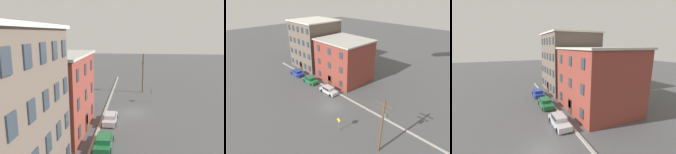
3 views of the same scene
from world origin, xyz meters
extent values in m
plane|color=#4C4C4F|center=(0.00, 0.00, 0.00)|extent=(200.00, 200.00, 0.00)
cube|color=#9E998E|center=(0.00, 4.50, 0.08)|extent=(56.00, 0.36, 0.16)
cube|color=#66564C|center=(-19.60, 11.33, 6.51)|extent=(10.77, 10.66, 13.02)
cube|color=silver|center=(-19.60, 11.33, 13.17)|extent=(11.27, 11.16, 0.30)
cube|color=#2D3842|center=(-23.91, 5.94, 1.63)|extent=(0.90, 0.10, 1.40)
cube|color=#2D3842|center=(-23.91, 5.94, 4.88)|extent=(0.90, 0.10, 1.40)
cube|color=#2D3842|center=(-23.91, 5.94, 8.14)|extent=(0.90, 0.10, 1.40)
cube|color=#2D3842|center=(-23.91, 5.94, 11.40)|extent=(0.90, 0.10, 1.40)
cube|color=#2D3842|center=(-21.75, 5.94, 1.63)|extent=(0.90, 0.10, 1.40)
cube|color=#2D3842|center=(-21.75, 5.94, 4.88)|extent=(0.90, 0.10, 1.40)
cube|color=#2D3842|center=(-21.75, 5.94, 8.14)|extent=(0.90, 0.10, 1.40)
cube|color=#2D3842|center=(-21.75, 5.94, 11.40)|extent=(0.90, 0.10, 1.40)
cube|color=#2D3842|center=(-19.60, 5.94, 1.63)|extent=(0.90, 0.10, 1.40)
cube|color=#2D3842|center=(-19.60, 5.94, 4.88)|extent=(0.90, 0.10, 1.40)
cube|color=#2D3842|center=(-19.60, 5.94, 8.14)|extent=(0.90, 0.10, 1.40)
cube|color=#2D3842|center=(-19.60, 5.94, 11.40)|extent=(0.90, 0.10, 1.40)
cube|color=#2D3842|center=(-17.45, 5.94, 1.63)|extent=(0.90, 0.10, 1.40)
cube|color=#2D3842|center=(-17.45, 5.94, 4.88)|extent=(0.90, 0.10, 1.40)
cube|color=#2D3842|center=(-17.45, 5.94, 8.14)|extent=(0.90, 0.10, 1.40)
cube|color=#2D3842|center=(-17.45, 5.94, 11.40)|extent=(0.90, 0.10, 1.40)
cube|color=#2D3842|center=(-15.29, 5.94, 1.63)|extent=(0.90, 0.10, 1.40)
cube|color=#2D3842|center=(-15.29, 5.94, 4.88)|extent=(0.90, 0.10, 1.40)
cube|color=#2D3842|center=(-15.29, 5.94, 8.14)|extent=(0.90, 0.10, 1.40)
cube|color=#2D3842|center=(-15.29, 5.94, 11.40)|extent=(0.90, 0.10, 1.40)
cube|color=#472D1E|center=(-19.60, 5.94, 1.10)|extent=(1.10, 0.10, 2.20)
cube|color=brown|center=(-7.12, 10.84, 4.92)|extent=(11.44, 9.67, 9.84)
cube|color=#B7B2A8|center=(-7.12, 10.84, 9.99)|extent=(11.94, 10.17, 0.30)
cube|color=#2D3842|center=(-10.94, 5.94, 1.64)|extent=(0.90, 0.10, 1.40)
cube|color=#2D3842|center=(-10.94, 5.94, 4.92)|extent=(0.90, 0.10, 1.40)
cube|color=#2D3842|center=(-10.94, 5.94, 8.20)|extent=(0.90, 0.10, 1.40)
cube|color=#2D3842|center=(-7.12, 5.94, 1.64)|extent=(0.90, 0.10, 1.40)
cube|color=#2D3842|center=(-7.12, 5.94, 4.92)|extent=(0.90, 0.10, 1.40)
cube|color=#2D3842|center=(-7.12, 5.94, 8.20)|extent=(0.90, 0.10, 1.40)
cube|color=#2D3842|center=(-3.31, 5.94, 1.64)|extent=(0.90, 0.10, 1.40)
cube|color=#2D3842|center=(-3.31, 5.94, 4.92)|extent=(0.90, 0.10, 1.40)
cube|color=#2D3842|center=(-3.31, 5.94, 8.20)|extent=(0.90, 0.10, 1.40)
cube|color=#472D1E|center=(-7.12, 5.94, 1.10)|extent=(1.10, 0.10, 2.20)
cube|color=#233899|center=(-17.18, 3.12, 0.53)|extent=(4.40, 1.80, 0.70)
cube|color=#233899|center=(-16.98, 3.12, 1.15)|extent=(2.20, 1.51, 0.55)
cube|color=#1E232D|center=(-16.98, 3.12, 1.15)|extent=(2.02, 1.58, 0.48)
cylinder|color=black|center=(-18.63, 2.27, 0.33)|extent=(0.66, 0.22, 0.66)
cylinder|color=black|center=(-18.63, 3.97, 0.33)|extent=(0.66, 0.22, 0.66)
cylinder|color=black|center=(-15.73, 2.27, 0.33)|extent=(0.66, 0.22, 0.66)
cylinder|color=black|center=(-15.73, 3.97, 0.33)|extent=(0.66, 0.22, 0.66)
cube|color=#1E6638|center=(-11.07, 3.14, 0.53)|extent=(4.40, 1.80, 0.70)
cube|color=#1E6638|center=(-11.27, 3.14, 1.15)|extent=(2.20, 1.51, 0.55)
cube|color=#1E232D|center=(-11.27, 3.14, 1.15)|extent=(2.02, 1.58, 0.48)
cylinder|color=black|center=(-9.62, 3.99, 0.33)|extent=(0.66, 0.22, 0.66)
cylinder|color=black|center=(-9.62, 2.29, 0.33)|extent=(0.66, 0.22, 0.66)
cylinder|color=black|center=(-12.52, 3.99, 0.33)|extent=(0.66, 0.22, 0.66)
cylinder|color=black|center=(-12.52, 2.29, 0.33)|extent=(0.66, 0.22, 0.66)
cube|color=#B7B7BC|center=(-4.20, 3.18, 0.53)|extent=(4.40, 1.80, 0.70)
cube|color=#B7B7BC|center=(-4.40, 3.18, 1.15)|extent=(2.20, 1.51, 0.55)
cube|color=#1E232D|center=(-4.40, 3.18, 1.15)|extent=(2.02, 1.58, 0.48)
cylinder|color=black|center=(-2.75, 4.03, 0.33)|extent=(0.66, 0.22, 0.66)
cylinder|color=black|center=(-2.75, 2.33, 0.33)|extent=(0.66, 0.22, 0.66)
cylinder|color=black|center=(-5.65, 4.03, 0.33)|extent=(0.66, 0.22, 0.66)
cylinder|color=black|center=(-5.65, 2.33, 0.33)|extent=(0.66, 0.22, 0.66)
cylinder|color=slate|center=(5.82, -3.31, 1.22)|extent=(0.08, 0.08, 2.43)
cube|color=yellow|center=(5.82, -3.34, 2.12)|extent=(0.88, 0.03, 0.88)
cube|color=black|center=(5.82, -3.33, 2.12)|extent=(0.95, 0.02, 0.95)
cylinder|color=brown|center=(12.50, -2.00, 4.18)|extent=(0.28, 0.28, 8.36)
cube|color=brown|center=(12.50, -2.00, 7.76)|extent=(2.40, 0.12, 0.12)
cube|color=brown|center=(12.50, -2.00, 6.96)|extent=(2.00, 0.12, 0.12)
cylinder|color=#515156|center=(12.85, -2.00, 6.36)|extent=(0.44, 0.44, 0.55)
camera|label=1|loc=(-33.52, -0.06, 12.73)|focal=35.00mm
camera|label=2|loc=(21.40, -18.20, 19.97)|focal=28.00mm
camera|label=3|loc=(12.78, -3.01, 10.32)|focal=24.00mm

